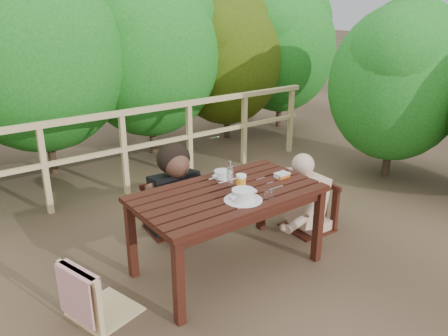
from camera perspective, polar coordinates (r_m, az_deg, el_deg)
ground at (r=3.93m, az=0.45°, el=-12.61°), size 60.00×60.00×0.00m
table at (r=3.75m, az=0.46°, el=-8.11°), size 1.52×0.85×0.70m
chair_left at (r=3.31m, az=-15.66°, el=-11.47°), size 0.53×0.53×0.87m
chair_far at (r=4.37m, az=-7.22°, el=-2.72°), size 0.47×0.47×0.88m
chair_right at (r=4.44m, az=10.99°, el=-2.45°), size 0.47×0.47×0.89m
woman at (r=4.28m, az=-7.52°, el=0.84°), size 0.63×0.76×1.44m
diner_right at (r=4.38m, az=11.45°, el=0.33°), size 0.69×0.57×1.34m
railing at (r=5.30m, az=-12.69°, el=1.88°), size 5.60×0.10×1.01m
hedge_row at (r=6.31m, az=-15.02°, el=17.53°), size 6.60×1.60×3.80m
soup_near at (r=3.42m, az=2.48°, el=-3.56°), size 0.30×0.30×0.10m
soup_far at (r=3.86m, az=-0.21°, el=-0.90°), size 0.24×0.24×0.08m
beer_glass at (r=3.56m, az=2.21°, el=-2.06°), size 0.08×0.08×0.16m
bottle at (r=3.66m, az=0.79°, el=-0.82°), size 0.06×0.06×0.23m
tumbler at (r=3.45m, az=5.76°, el=-3.59°), size 0.07×0.07×0.08m
butter_tub at (r=3.90m, az=7.45°, el=-1.00°), size 0.13×0.10×0.05m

